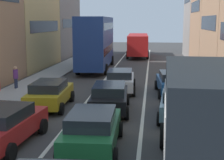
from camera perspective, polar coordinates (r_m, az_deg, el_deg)
name	(u,v)px	position (r m, az deg, el deg)	size (l,w,h in m)	color
sidewalk_left	(40,80)	(27.61, -11.94, -0.02)	(2.60, 64.00, 0.14)	#9E9E9E
lane_stripe_left	(102,82)	(26.46, -1.62, -0.37)	(0.16, 60.00, 0.01)	silver
lane_stripe_right	(146,83)	(26.19, 5.76, -0.53)	(0.16, 60.00, 0.01)	silver
removalist_box_truck	(209,121)	(9.87, 15.87, -6.64)	(2.92, 7.78, 3.58)	#1E5933
sedan_centre_lane_second	(92,129)	(12.65, -3.31, -8.19)	(2.17, 4.35, 1.49)	#19592D
wagon_left_lane_second	(5,125)	(13.74, -17.50, -7.16)	(2.29, 4.41, 1.49)	#A51E1E
hatchback_centre_lane_third	(110,97)	(17.79, -0.42, -2.84)	(2.27, 4.40, 1.49)	black
sedan_left_lane_third	(50,93)	(18.94, -10.36, -2.22)	(2.22, 4.38, 1.49)	#B29319
coupe_centre_lane_fourth	(120,80)	(22.85, 1.36, 0.01)	(2.24, 4.39, 1.49)	silver
sedan_right_lane_behind_truck	(180,102)	(16.98, 11.29, -3.66)	(2.29, 4.41, 1.49)	#759EB7
wagon_right_lane_far	(173,82)	(22.33, 10.10, -0.38)	(2.28, 4.41, 1.49)	#194C8C
bus_mid_queue_primary	(96,41)	(32.92, -2.70, 6.59)	(3.10, 10.59, 5.06)	navy
bus_far_queue_secondary	(138,43)	(45.60, 4.36, 6.14)	(3.06, 10.58, 2.90)	#B21919
pedestrian_mid_sidewalk	(16,77)	(24.24, -15.81, 0.56)	(0.34, 0.54, 1.66)	#262D47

